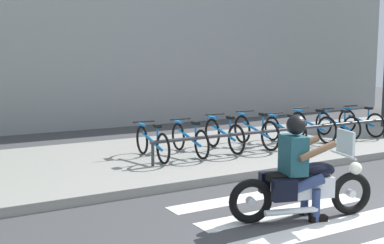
% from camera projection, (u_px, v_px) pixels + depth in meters
% --- Properties ---
extents(sidewalk, '(24.00, 4.40, 0.15)m').
position_uv_depth(sidewalk, '(196.00, 154.00, 10.63)').
color(sidewalk, gray).
rests_on(sidewalk, ground).
extents(crosswalk_stripe_3, '(2.80, 0.40, 0.01)m').
position_uv_depth(crosswalk_stripe_3, '(326.00, 228.00, 6.23)').
color(crosswalk_stripe_3, white).
rests_on(crosswalk_stripe_3, ground).
extents(crosswalk_stripe_4, '(2.80, 0.40, 0.01)m').
position_uv_depth(crosswalk_stripe_4, '(284.00, 211.00, 6.91)').
color(crosswalk_stripe_4, white).
rests_on(crosswalk_stripe_4, ground).
extents(crosswalk_stripe_5, '(2.80, 0.40, 0.01)m').
position_uv_depth(crosswalk_stripe_5, '(250.00, 197.00, 7.60)').
color(crosswalk_stripe_5, white).
rests_on(crosswalk_stripe_5, ground).
extents(motorcycle, '(2.04, 0.88, 1.19)m').
position_uv_depth(motorcycle, '(303.00, 186.00, 6.53)').
color(motorcycle, black).
rests_on(motorcycle, ground).
extents(rider, '(0.72, 0.65, 1.42)m').
position_uv_depth(rider, '(299.00, 160.00, 6.47)').
color(rider, '#1E4C59').
rests_on(rider, ground).
extents(bicycle_0, '(0.48, 1.68, 0.73)m').
position_uv_depth(bicycle_0, '(152.00, 143.00, 9.64)').
color(bicycle_0, black).
rests_on(bicycle_0, sidewalk).
extents(bicycle_1, '(0.48, 1.68, 0.73)m').
position_uv_depth(bicycle_1, '(189.00, 139.00, 10.07)').
color(bicycle_1, black).
rests_on(bicycle_1, sidewalk).
extents(bicycle_2, '(0.48, 1.66, 0.78)m').
position_uv_depth(bicycle_2, '(224.00, 135.00, 10.49)').
color(bicycle_2, black).
rests_on(bicycle_2, sidewalk).
extents(bicycle_3, '(0.48, 1.76, 0.80)m').
position_uv_depth(bicycle_3, '(255.00, 131.00, 10.92)').
color(bicycle_3, black).
rests_on(bicycle_3, sidewalk).
extents(bicycle_4, '(0.48, 1.56, 0.71)m').
position_uv_depth(bicycle_4, '(285.00, 130.00, 11.35)').
color(bicycle_4, black).
rests_on(bicycle_4, sidewalk).
extents(bicycle_5, '(0.48, 1.69, 0.79)m').
position_uv_depth(bicycle_5, '(312.00, 126.00, 11.77)').
color(bicycle_5, black).
rests_on(bicycle_5, sidewalk).
extents(bicycle_6, '(0.48, 1.58, 0.72)m').
position_uv_depth(bicycle_6, '(337.00, 125.00, 12.20)').
color(bicycle_6, black).
rests_on(bicycle_6, sidewalk).
extents(bicycle_7, '(0.48, 1.58, 0.75)m').
position_uv_depth(bicycle_7, '(361.00, 122.00, 12.63)').
color(bicycle_7, black).
rests_on(bicycle_7, sidewalk).
extents(bike_rack, '(6.60, 0.07, 0.49)m').
position_uv_depth(bike_rack, '(287.00, 130.00, 10.65)').
color(bike_rack, '#333338').
rests_on(bike_rack, sidewalk).
extents(building_backdrop, '(24.00, 1.20, 7.73)m').
position_uv_depth(building_backdrop, '(102.00, 2.00, 15.01)').
color(building_backdrop, '#9C9C9C').
rests_on(building_backdrop, ground).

